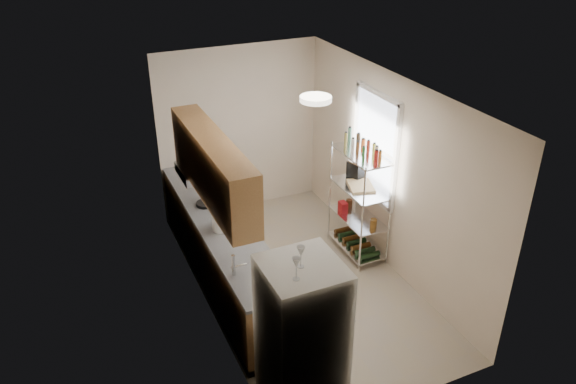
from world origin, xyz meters
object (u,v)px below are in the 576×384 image
at_px(cutting_board, 361,186).
at_px(espresso_machine, 356,170).
at_px(rice_cooker, 222,222).
at_px(refrigerator, 302,340).
at_px(frying_pan_large, 205,204).

height_order(cutting_board, espresso_machine, espresso_machine).
distance_m(rice_cooker, cutting_board, 1.98).
bearing_deg(refrigerator, espresso_machine, 50.80).
bearing_deg(espresso_machine, rice_cooker, 172.52).
height_order(frying_pan_large, cutting_board, cutting_board).
bearing_deg(cutting_board, refrigerator, -131.48).
relative_size(refrigerator, espresso_machine, 6.57).
xyz_separation_m(refrigerator, frying_pan_large, (-0.10, 2.71, 0.08)).
bearing_deg(espresso_machine, frying_pan_large, 154.58).
relative_size(refrigerator, rice_cooker, 6.76).
relative_size(rice_cooker, cutting_board, 0.61).
xyz_separation_m(frying_pan_large, espresso_machine, (2.06, -0.30, 0.22)).
height_order(refrigerator, cutting_board, refrigerator).
xyz_separation_m(rice_cooker, frying_pan_large, (-0.02, 0.65, -0.08)).
height_order(frying_pan_large, espresso_machine, espresso_machine).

